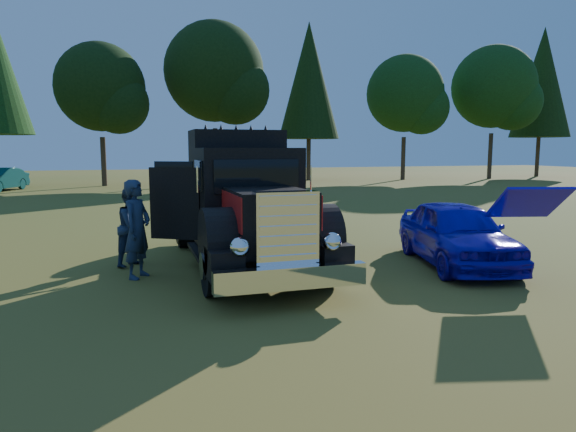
{
  "coord_description": "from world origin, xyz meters",
  "views": [
    {
      "loc": [
        -2.35,
        -8.95,
        2.57
      ],
      "look_at": [
        0.75,
        1.03,
        1.21
      ],
      "focal_mm": 32.0,
      "sensor_mm": 36.0,
      "label": 1
    }
  ],
  "objects_px": {
    "hotrod_coupe": "(457,233)",
    "spectator_far": "(133,227)",
    "diamond_t_truck": "(245,209)",
    "spectator_near": "(137,229)"
  },
  "relations": [
    {
      "from": "diamond_t_truck",
      "to": "spectator_far",
      "type": "xyz_separation_m",
      "value": [
        -2.34,
        0.82,
        -0.4
      ]
    },
    {
      "from": "spectator_near",
      "to": "spectator_far",
      "type": "xyz_separation_m",
      "value": [
        -0.07,
        1.15,
        -0.11
      ]
    },
    {
      "from": "spectator_near",
      "to": "spectator_far",
      "type": "relative_size",
      "value": 1.13
    },
    {
      "from": "diamond_t_truck",
      "to": "hotrod_coupe",
      "type": "relative_size",
      "value": 1.59
    },
    {
      "from": "hotrod_coupe",
      "to": "spectator_far",
      "type": "distance_m",
      "value": 7.19
    },
    {
      "from": "diamond_t_truck",
      "to": "spectator_near",
      "type": "bearing_deg",
      "value": -171.67
    },
    {
      "from": "spectator_near",
      "to": "spectator_far",
      "type": "distance_m",
      "value": 1.16
    },
    {
      "from": "spectator_near",
      "to": "spectator_far",
      "type": "bearing_deg",
      "value": 35.13
    },
    {
      "from": "diamond_t_truck",
      "to": "spectator_near",
      "type": "relative_size",
      "value": 3.62
    },
    {
      "from": "spectator_far",
      "to": "diamond_t_truck",
      "type": "bearing_deg",
      "value": -69.38
    }
  ]
}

